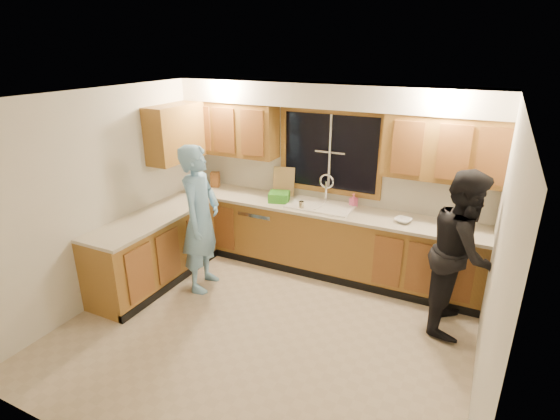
{
  "coord_description": "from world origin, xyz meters",
  "views": [
    {
      "loc": [
        1.91,
        -3.51,
        2.95
      ],
      "look_at": [
        -0.13,
        0.65,
        1.18
      ],
      "focal_mm": 28.0,
      "sensor_mm": 36.0,
      "label": 1
    }
  ],
  "objects_px": {
    "sink": "(321,211)",
    "knife_block": "(215,179)",
    "soap_bottle": "(354,200)",
    "man": "(201,219)",
    "bowl": "(403,220)",
    "dish_crate": "(279,197)",
    "woman": "(462,252)",
    "stove": "(122,268)",
    "dishwasher": "(264,231)"
  },
  "relations": [
    {
      "from": "sink",
      "to": "knife_block",
      "type": "bearing_deg",
      "value": 176.3
    },
    {
      "from": "knife_block",
      "to": "soap_bottle",
      "type": "relative_size",
      "value": 1.25
    },
    {
      "from": "soap_bottle",
      "to": "man",
      "type": "bearing_deg",
      "value": -140.5
    },
    {
      "from": "sink",
      "to": "bowl",
      "type": "distance_m",
      "value": 1.1
    },
    {
      "from": "dish_crate",
      "to": "soap_bottle",
      "type": "xyz_separation_m",
      "value": [
        0.98,
        0.24,
        0.03
      ]
    },
    {
      "from": "bowl",
      "to": "knife_block",
      "type": "bearing_deg",
      "value": 176.37
    },
    {
      "from": "man",
      "to": "knife_block",
      "type": "height_order",
      "value": "man"
    },
    {
      "from": "woman",
      "to": "bowl",
      "type": "height_order",
      "value": "woman"
    },
    {
      "from": "sink",
      "to": "woman",
      "type": "xyz_separation_m",
      "value": [
        1.82,
        -0.56,
        0.03
      ]
    },
    {
      "from": "knife_block",
      "to": "man",
      "type": "bearing_deg",
      "value": -82.11
    },
    {
      "from": "stove",
      "to": "knife_block",
      "type": "xyz_separation_m",
      "value": [
        0.05,
        1.94,
        0.58
      ]
    },
    {
      "from": "woman",
      "to": "knife_block",
      "type": "distance_m",
      "value": 3.63
    },
    {
      "from": "sink",
      "to": "woman",
      "type": "distance_m",
      "value": 1.9
    },
    {
      "from": "sink",
      "to": "soap_bottle",
      "type": "height_order",
      "value": "sink"
    },
    {
      "from": "man",
      "to": "bowl",
      "type": "height_order",
      "value": "man"
    },
    {
      "from": "dishwasher",
      "to": "stove",
      "type": "height_order",
      "value": "stove"
    },
    {
      "from": "soap_bottle",
      "to": "sink",
      "type": "bearing_deg",
      "value": -153.66
    },
    {
      "from": "man",
      "to": "bowl",
      "type": "xyz_separation_m",
      "value": [
        2.26,
        1.02,
        0.02
      ]
    },
    {
      "from": "woman",
      "to": "soap_bottle",
      "type": "distance_m",
      "value": 1.62
    },
    {
      "from": "man",
      "to": "knife_block",
      "type": "relative_size",
      "value": 8.2
    },
    {
      "from": "stove",
      "to": "bowl",
      "type": "height_order",
      "value": "bowl"
    },
    {
      "from": "stove",
      "to": "woman",
      "type": "height_order",
      "value": "woman"
    },
    {
      "from": "man",
      "to": "soap_bottle",
      "type": "relative_size",
      "value": 10.23
    },
    {
      "from": "dishwasher",
      "to": "man",
      "type": "height_order",
      "value": "man"
    },
    {
      "from": "man",
      "to": "dish_crate",
      "type": "distance_m",
      "value": 1.19
    },
    {
      "from": "dishwasher",
      "to": "woman",
      "type": "bearing_deg",
      "value": -11.59
    },
    {
      "from": "stove",
      "to": "man",
      "type": "xyz_separation_m",
      "value": [
        0.64,
        0.74,
        0.48
      ]
    },
    {
      "from": "sink",
      "to": "man",
      "type": "relative_size",
      "value": 0.46
    },
    {
      "from": "man",
      "to": "knife_block",
      "type": "distance_m",
      "value": 1.34
    },
    {
      "from": "knife_block",
      "to": "bowl",
      "type": "height_order",
      "value": "knife_block"
    },
    {
      "from": "bowl",
      "to": "stove",
      "type": "bearing_deg",
      "value": -148.73
    },
    {
      "from": "sink",
      "to": "knife_block",
      "type": "height_order",
      "value": "sink"
    },
    {
      "from": "man",
      "to": "woman",
      "type": "bearing_deg",
      "value": -91.47
    },
    {
      "from": "dish_crate",
      "to": "stove",
      "type": "bearing_deg",
      "value": -124.05
    },
    {
      "from": "soap_bottle",
      "to": "woman",
      "type": "bearing_deg",
      "value": -27.83
    },
    {
      "from": "dishwasher",
      "to": "knife_block",
      "type": "bearing_deg",
      "value": 171.93
    },
    {
      "from": "sink",
      "to": "stove",
      "type": "bearing_deg",
      "value": -134.61
    },
    {
      "from": "sink",
      "to": "man",
      "type": "height_order",
      "value": "man"
    },
    {
      "from": "sink",
      "to": "soap_bottle",
      "type": "relative_size",
      "value": 4.73
    },
    {
      "from": "knife_block",
      "to": "dish_crate",
      "type": "distance_m",
      "value": 1.17
    },
    {
      "from": "bowl",
      "to": "sink",
      "type": "bearing_deg",
      "value": 176.49
    },
    {
      "from": "dish_crate",
      "to": "soap_bottle",
      "type": "bearing_deg",
      "value": 13.45
    },
    {
      "from": "dishwasher",
      "to": "stove",
      "type": "xyz_separation_m",
      "value": [
        -0.95,
        -1.81,
        0.04
      ]
    },
    {
      "from": "man",
      "to": "soap_bottle",
      "type": "distance_m",
      "value": 2.01
    },
    {
      "from": "woman",
      "to": "soap_bottle",
      "type": "xyz_separation_m",
      "value": [
        -1.43,
        0.75,
        0.12
      ]
    },
    {
      "from": "woman",
      "to": "dish_crate",
      "type": "distance_m",
      "value": 2.47
    },
    {
      "from": "woman",
      "to": "dishwasher",
      "type": "bearing_deg",
      "value": 78.23
    },
    {
      "from": "sink",
      "to": "dishwasher",
      "type": "relative_size",
      "value": 1.05
    },
    {
      "from": "knife_block",
      "to": "dishwasher",
      "type": "bearing_deg",
      "value": -26.36
    },
    {
      "from": "woman",
      "to": "dish_crate",
      "type": "bearing_deg",
      "value": 77.69
    }
  ]
}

